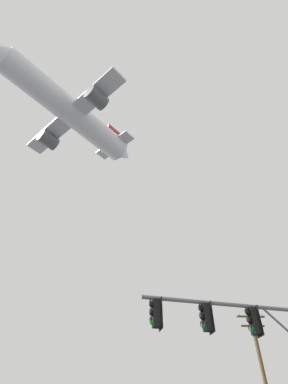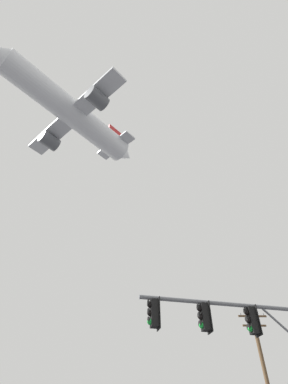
% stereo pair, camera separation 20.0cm
% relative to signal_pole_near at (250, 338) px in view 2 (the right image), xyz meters
% --- Properties ---
extents(signal_pole_near, '(6.61, 1.42, 5.74)m').
position_rel_signal_pole_near_xyz_m(signal_pole_near, '(0.00, 0.00, 0.00)').
color(signal_pole_near, slate).
rests_on(signal_pole_near, ground).
extents(utility_pole, '(2.20, 0.28, 9.85)m').
position_rel_signal_pole_near_xyz_m(utility_pole, '(5.21, 12.80, 0.75)').
color(utility_pole, brown).
rests_on(utility_pole, ground).
extents(airplane, '(17.93, 18.56, 6.27)m').
position_rel_signal_pole_near_xyz_m(airplane, '(-13.01, 12.52, 30.65)').
color(airplane, white).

